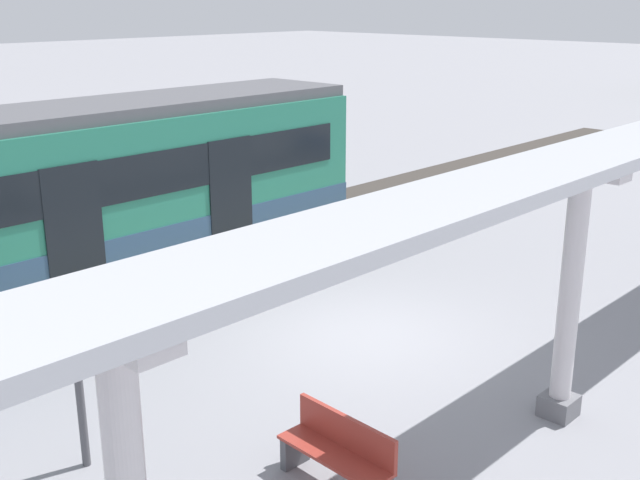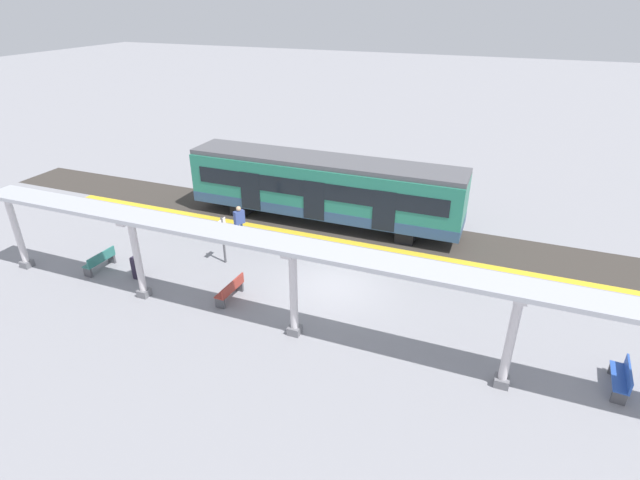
# 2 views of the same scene
# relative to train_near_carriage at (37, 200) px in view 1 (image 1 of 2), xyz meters

# --- Properties ---
(ground_plane) EXTENTS (176.00, 176.00, 0.00)m
(ground_plane) POSITION_rel_train_near_carriage_xyz_m (5.68, 2.73, -1.83)
(ground_plane) COLOR gray
(tactile_edge_strip) EXTENTS (0.43, 34.36, 0.01)m
(tactile_edge_strip) POSITION_rel_train_near_carriage_xyz_m (1.81, 2.73, -1.83)
(tactile_edge_strip) COLOR gold
(tactile_edge_strip) RESTS_ON ground
(trackbed) EXTENTS (3.20, 46.36, 0.01)m
(trackbed) POSITION_rel_train_near_carriage_xyz_m (-0.01, 2.73, -1.83)
(trackbed) COLOR #38332D
(trackbed) RESTS_ON ground
(train_near_carriage) EXTENTS (2.65, 14.29, 3.48)m
(train_near_carriage) POSITION_rel_train_near_carriage_xyz_m (0.00, 0.00, 0.00)
(train_near_carriage) COLOR #25765D
(train_near_carriage) RESTS_ON ground
(canopy_pillar_third) EXTENTS (1.10, 0.44, 3.44)m
(canopy_pillar_third) POSITION_rel_train_near_carriage_xyz_m (9.32, 2.52, -0.09)
(canopy_pillar_third) COLOR slate
(canopy_pillar_third) RESTS_ON ground
(canopy_beam) EXTENTS (1.20, 27.43, 0.16)m
(canopy_beam) POSITION_rel_train_near_carriage_xyz_m (9.32, 2.81, 1.69)
(canopy_beam) COLOR #A8AAB2
(canopy_beam) RESTS_ON canopy_pillar_nearest
(bench_near_end) EXTENTS (1.52, 0.50, 0.86)m
(bench_near_end) POSITION_rel_train_near_carriage_xyz_m (8.24, -0.71, -1.39)
(bench_near_end) COLOR #9B3328
(bench_near_end) RESTS_ON ground
(platform_info_sign) EXTENTS (0.56, 0.10, 2.20)m
(platform_info_sign) POSITION_rel_train_near_carriage_xyz_m (5.74, -2.51, -0.51)
(platform_info_sign) COLOR #4C4C51
(platform_info_sign) RESTS_ON ground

